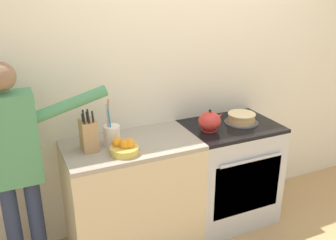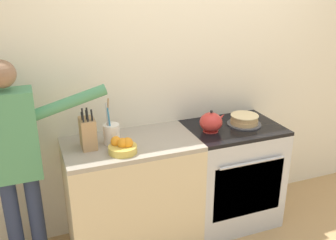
% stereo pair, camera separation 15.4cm
% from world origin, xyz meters
% --- Properties ---
extents(wall_back, '(8.00, 0.04, 2.60)m').
position_xyz_m(wall_back, '(0.00, 0.61, 1.30)').
color(wall_back, silver).
rests_on(wall_back, ground_plane).
extents(counter_cabinet, '(1.02, 0.59, 0.91)m').
position_xyz_m(counter_cabinet, '(-0.64, 0.29, 0.46)').
color(counter_cabinet, beige).
rests_on(counter_cabinet, ground_plane).
extents(stove_range, '(0.78, 0.62, 0.91)m').
position_xyz_m(stove_range, '(0.25, 0.29, 0.46)').
color(stove_range, '#B7BABF').
rests_on(stove_range, ground_plane).
extents(layer_cake, '(0.29, 0.29, 0.09)m').
position_xyz_m(layer_cake, '(0.35, 0.30, 0.95)').
color(layer_cake, '#4C4C51').
rests_on(layer_cake, stove_range).
extents(tea_kettle, '(0.22, 0.18, 0.18)m').
position_xyz_m(tea_kettle, '(0.03, 0.27, 0.99)').
color(tea_kettle, red).
rests_on(tea_kettle, stove_range).
extents(knife_block, '(0.11, 0.16, 0.32)m').
position_xyz_m(knife_block, '(-0.95, 0.31, 1.03)').
color(knife_block, tan).
rests_on(knife_block, counter_cabinet).
extents(utensil_crock, '(0.12, 0.12, 0.35)m').
position_xyz_m(utensil_crock, '(-0.78, 0.33, 0.99)').
color(utensil_crock, silver).
rests_on(utensil_crock, counter_cabinet).
extents(fruit_bowl, '(0.21, 0.21, 0.11)m').
position_xyz_m(fruit_bowl, '(-0.74, 0.14, 0.96)').
color(fruit_bowl, gold).
rests_on(fruit_bowl, counter_cabinet).
extents(person_baker, '(0.92, 0.20, 1.60)m').
position_xyz_m(person_baker, '(-1.45, 0.32, 0.95)').
color(person_baker, '#283351').
rests_on(person_baker, ground_plane).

